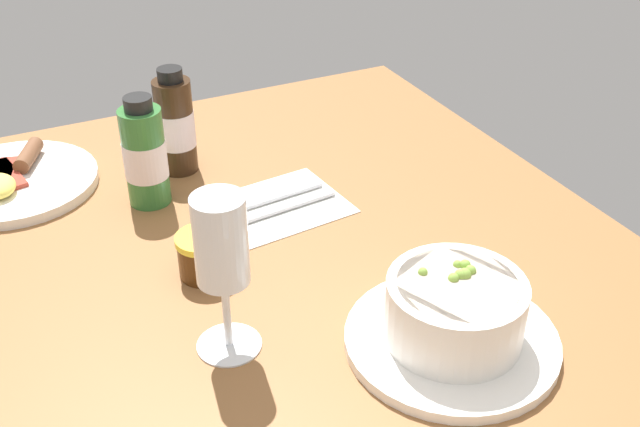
{
  "coord_description": "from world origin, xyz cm",
  "views": [
    {
      "loc": [
        -61.25,
        27.72,
        53.08
      ],
      "look_at": [
        3.81,
        -4.0,
        7.33
      ],
      "focal_mm": 43.48,
      "sensor_mm": 36.0,
      "label": 1
    }
  ],
  "objects": [
    {
      "name": "ground_plane",
      "position": [
        0.0,
        0.0,
        -1.5
      ],
      "size": [
        110.0,
        84.0,
        3.0
      ],
      "primitive_type": "cube",
      "color": "brown"
    },
    {
      "name": "wine_glass",
      "position": [
        -4.2,
        10.11,
        11.79
      ],
      "size": [
        6.61,
        6.61,
        17.45
      ],
      "color": "white",
      "rests_on": "ground_plane"
    },
    {
      "name": "jam_jar",
      "position": [
        8.46,
        8.31,
        2.58
      ],
      "size": [
        6.14,
        6.14,
        5.08
      ],
      "color": "#4B290F",
      "rests_on": "ground_plane"
    },
    {
      "name": "sauce_bottle_green",
      "position": [
        26.84,
        9.58,
        6.74
      ],
      "size": [
        5.54,
        5.54,
        14.78
      ],
      "color": "#337233",
      "rests_on": "ground_plane"
    },
    {
      "name": "breakfast_plate",
      "position": [
        38.42,
        25.34,
        0.95
      ],
      "size": [
        22.34,
        22.34,
        3.7
      ],
      "color": "white",
      "rests_on": "ground_plane"
    },
    {
      "name": "cutlery_setting",
      "position": [
        18.12,
        -4.27,
        0.26
      ],
      "size": [
        15.27,
        18.47,
        0.9
      ],
      "color": "white",
      "rests_on": "ground_plane"
    },
    {
      "name": "porridge_bowl",
      "position": [
        -13.93,
        -10.08,
        3.73
      ],
      "size": [
        21.62,
        21.62,
        8.56
      ],
      "color": "white",
      "rests_on": "ground_plane"
    },
    {
      "name": "sauce_bottle_brown",
      "position": [
        33.46,
        3.53,
        6.87
      ],
      "size": [
        5.28,
        5.28,
        15.04
      ],
      "color": "#382314",
      "rests_on": "ground_plane"
    }
  ]
}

